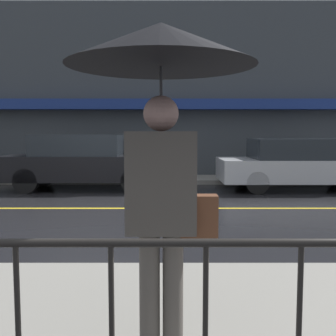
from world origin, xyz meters
TOP-DOWN VIEW (x-y plane):
  - ground_plane at (0.00, 0.00)m, footprint 80.00×80.00m
  - sidewalk_far at (0.00, 4.80)m, footprint 28.00×1.70m
  - lane_marking at (0.00, 0.00)m, footprint 25.20×0.12m
  - building_storefront at (0.00, 5.78)m, footprint 28.00×0.85m
  - pedestrian at (1.35, -5.77)m, footprint 1.20×1.20m
  - car_black at (-1.02, 2.88)m, footprint 4.64×1.71m
  - car_silver at (5.13, 2.88)m, footprint 4.63×1.95m

SIDE VIEW (x-z plane):
  - ground_plane at x=0.00m, z-range 0.00..0.00m
  - lane_marking at x=0.00m, z-range 0.00..0.01m
  - sidewalk_far at x=0.00m, z-range 0.00..0.13m
  - car_silver at x=5.13m, z-range 0.01..1.46m
  - car_black at x=-1.02m, z-range 0.01..1.58m
  - pedestrian at x=1.35m, z-range 0.82..2.96m
  - building_storefront at x=0.00m, z-range -0.03..6.13m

